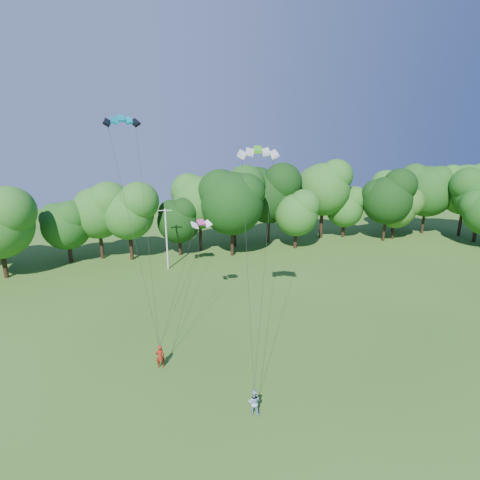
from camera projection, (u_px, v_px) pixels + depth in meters
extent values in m
plane|color=#2F5617|center=(295.00, 443.00, 20.94)|extent=(160.00, 160.00, 0.00)
cylinder|color=silver|center=(167.00, 240.00, 47.19)|extent=(0.20, 0.20, 7.88)
cube|color=silver|center=(165.00, 210.00, 46.18)|extent=(1.56, 0.41, 0.08)
imported|color=maroon|center=(160.00, 356.00, 27.52)|extent=(0.68, 0.47, 1.80)
imported|color=#9BB9D8|center=(254.00, 402.00, 22.94)|extent=(0.99, 0.91, 1.65)
cube|color=#047486|center=(121.00, 118.00, 31.27)|extent=(2.94, 1.50, 0.64)
cube|color=green|center=(258.00, 149.00, 26.99)|extent=(3.17, 2.09, 0.52)
cube|color=#CB3883|center=(201.00, 222.00, 34.50)|extent=(1.99, 1.20, 0.43)
cylinder|color=#302212|center=(232.00, 239.00, 53.06)|extent=(0.48, 0.48, 4.80)
ellipsoid|color=#10330E|center=(232.00, 195.00, 51.36)|extent=(9.61, 9.61, 10.48)
cylinder|color=black|center=(393.00, 228.00, 61.88)|extent=(0.39, 0.39, 3.58)
ellipsoid|color=#2D5A1B|center=(396.00, 200.00, 60.61)|extent=(7.16, 7.16, 7.81)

